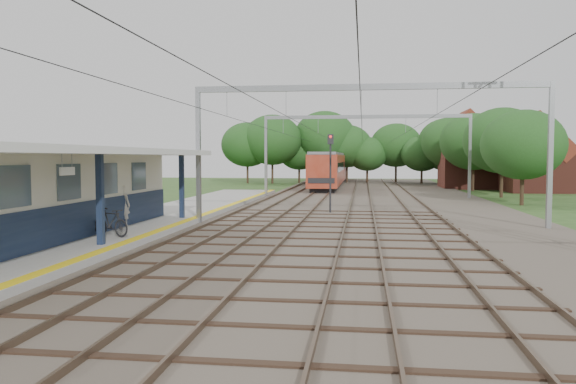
{
  "coord_description": "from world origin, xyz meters",
  "views": [
    {
      "loc": [
        3.31,
        -12.7,
        3.43
      ],
      "look_at": [
        -0.64,
        16.81,
        1.6
      ],
      "focal_mm": 35.0,
      "sensor_mm": 36.0,
      "label": 1
    }
  ],
  "objects_px": {
    "train": "(332,168)",
    "signal_post": "(330,162)",
    "person": "(123,205)",
    "bicycle": "(111,222)"
  },
  "relations": [
    {
      "from": "train",
      "to": "signal_post",
      "type": "bearing_deg",
      "value": -87.06
    },
    {
      "from": "person",
      "to": "signal_post",
      "type": "height_order",
      "value": "signal_post"
    },
    {
      "from": "bicycle",
      "to": "signal_post",
      "type": "bearing_deg",
      "value": -7.4
    },
    {
      "from": "bicycle",
      "to": "signal_post",
      "type": "xyz_separation_m",
      "value": [
        7.8,
        13.31,
        2.26
      ]
    },
    {
      "from": "train",
      "to": "bicycle",
      "type": "bearing_deg",
      "value": -96.87
    },
    {
      "from": "train",
      "to": "signal_post",
      "type": "height_order",
      "value": "signal_post"
    },
    {
      "from": "bicycle",
      "to": "train",
      "type": "height_order",
      "value": "train"
    },
    {
      "from": "signal_post",
      "to": "train",
      "type": "bearing_deg",
      "value": 77.81
    },
    {
      "from": "person",
      "to": "signal_post",
      "type": "xyz_separation_m",
      "value": [
        8.74,
        10.07,
        1.89
      ]
    },
    {
      "from": "person",
      "to": "bicycle",
      "type": "distance_m",
      "value": 3.4
    }
  ]
}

